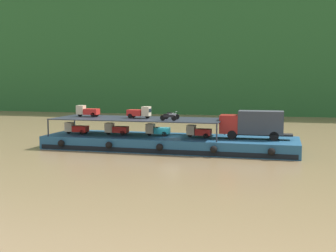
{
  "coord_description": "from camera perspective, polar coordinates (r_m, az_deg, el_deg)",
  "views": [
    {
      "loc": [
        12.57,
        -47.73,
        7.81
      ],
      "look_at": [
        -0.14,
        0.0,
        2.7
      ],
      "focal_mm": 46.41,
      "sensor_mm": 36.0,
      "label": 1
    }
  ],
  "objects": [
    {
      "name": "covered_lorry",
      "position": [
        48.28,
        11.15,
        0.31
      ],
      "size": [
        7.89,
        2.43,
        3.1
      ],
      "color": "maroon",
      "rests_on": "cargo_barge"
    },
    {
      "name": "mini_truck_lower_aft",
      "position": [
        51.7,
        -6.82,
        -0.38
      ],
      "size": [
        2.78,
        1.26,
        1.38
      ],
      "color": "red",
      "rests_on": "cargo_barge"
    },
    {
      "name": "mini_truck_lower_mid",
      "position": [
        50.27,
        -1.41,
        -0.51
      ],
      "size": [
        2.75,
        1.21,
        1.38
      ],
      "color": "teal",
      "rests_on": "cargo_barge"
    },
    {
      "name": "cargo_barge",
      "position": [
        49.83,
        0.14,
        -2.24
      ],
      "size": [
        28.9,
        8.16,
        1.5
      ],
      "color": "navy",
      "rests_on": "ground"
    },
    {
      "name": "cargo_rack",
      "position": [
        50.65,
        -4.01,
        0.94
      ],
      "size": [
        19.7,
        6.76,
        2.0
      ],
      "color": "#232833",
      "rests_on": "cargo_barge"
    },
    {
      "name": "hillside_far_bank",
      "position": [
        117.35,
        8.86,
        11.31
      ],
      "size": [
        129.69,
        35.9,
        33.74
      ],
      "color": "#235628",
      "rests_on": "ground"
    },
    {
      "name": "ground_plane",
      "position": [
        49.98,
        0.15,
        -3.08
      ],
      "size": [
        400.0,
        400.0,
        0.0
      ],
      "primitive_type": "plane",
      "color": "olive"
    },
    {
      "name": "mini_truck_upper_mid",
      "position": [
        50.81,
        -3.76,
        1.81
      ],
      "size": [
        2.77,
        1.25,
        1.38
      ],
      "color": "red",
      "rests_on": "cargo_rack"
    },
    {
      "name": "motorcycle_upper_port",
      "position": [
        47.45,
        0.02,
        1.22
      ],
      "size": [
        1.9,
        0.55,
        0.87
      ],
      "color": "black",
      "rests_on": "cargo_rack"
    },
    {
      "name": "mini_truck_lower_stern",
      "position": [
        53.2,
        -11.97,
        -0.29
      ],
      "size": [
        2.78,
        1.27,
        1.38
      ],
      "color": "red",
      "rests_on": "cargo_barge"
    },
    {
      "name": "motorcycle_upper_centre",
      "position": [
        49.45,
        0.46,
        1.41
      ],
      "size": [
        1.9,
        0.55,
        0.87
      ],
      "color": "black",
      "rests_on": "cargo_rack"
    },
    {
      "name": "mini_truck_upper_stern",
      "position": [
        53.72,
        -10.55,
        1.94
      ],
      "size": [
        2.75,
        1.21,
        1.38
      ],
      "color": "red",
      "rests_on": "cargo_rack"
    },
    {
      "name": "mini_truck_lower_fore",
      "position": [
        48.93,
        4.03,
        -0.7
      ],
      "size": [
        2.79,
        1.28,
        1.38
      ],
      "color": "red",
      "rests_on": "cargo_barge"
    }
  ]
}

